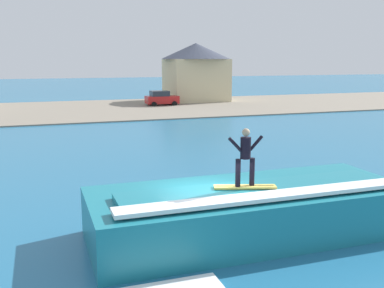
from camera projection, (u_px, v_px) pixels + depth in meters
name	position (u px, v px, depth m)	size (l,w,h in m)	color
ground_plane	(204.00, 236.00, 14.28)	(260.00, 260.00, 0.00)	#246992
wave_crest	(250.00, 210.00, 14.31)	(10.25, 3.96, 1.72)	teal
surfboard	(245.00, 187.00, 13.62)	(1.94, 0.92, 0.06)	#EAD159
surfer	(245.00, 154.00, 13.44)	(1.16, 0.32, 1.78)	black
shoreline_bank	(84.00, 110.00, 49.88)	(120.00, 21.94, 0.12)	gray
car_far_shore	(161.00, 98.00, 54.37)	(3.93, 2.31, 1.86)	red
house_gabled_white	(196.00, 69.00, 59.74)	(9.34, 9.34, 7.78)	beige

